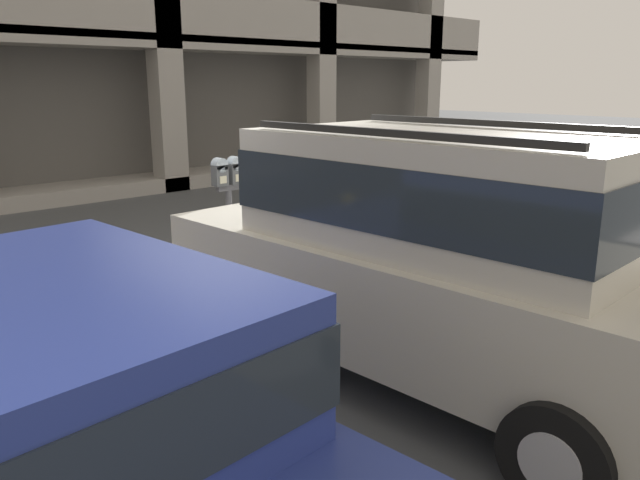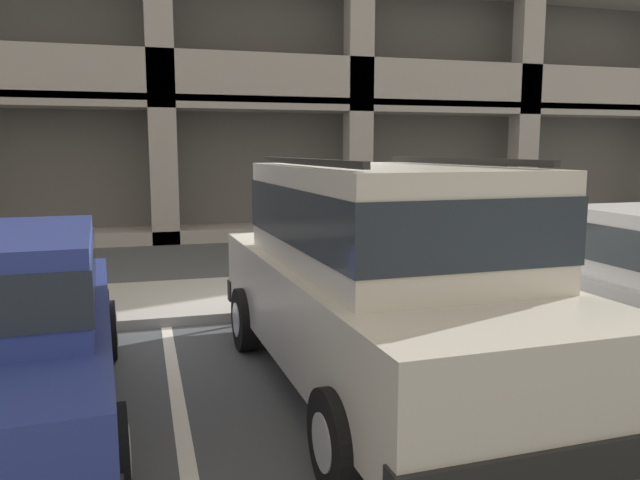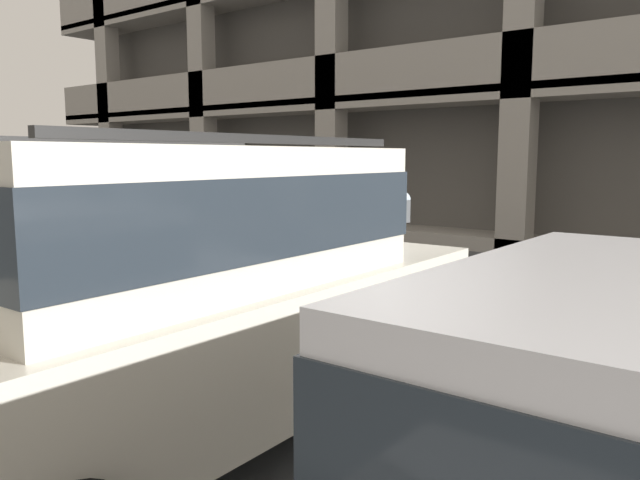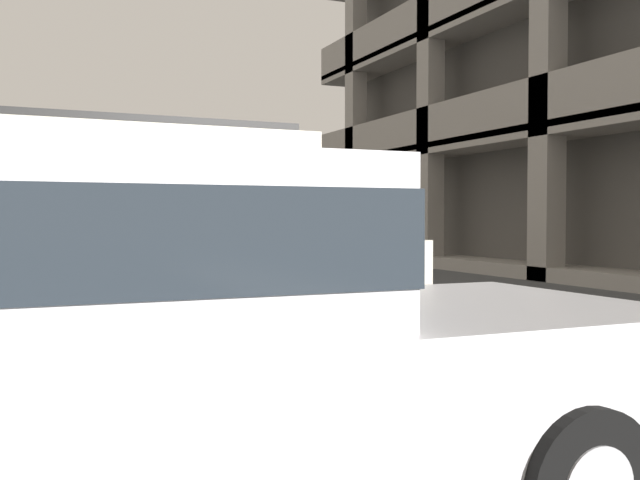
# 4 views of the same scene
# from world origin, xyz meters

# --- Properties ---
(ground_plane) EXTENTS (80.00, 80.00, 0.10)m
(ground_plane) POSITION_xyz_m (0.00, 0.00, -0.05)
(ground_plane) COLOR #444749
(sidewalk) EXTENTS (40.00, 2.20, 0.12)m
(sidewalk) POSITION_xyz_m (0.00, 1.30, 0.06)
(sidewalk) COLOR #9E9B93
(sidewalk) RESTS_ON ground_plane
(parking_stall_lines) EXTENTS (12.74, 4.80, 0.01)m
(parking_stall_lines) POSITION_xyz_m (1.58, -1.40, 0.00)
(parking_stall_lines) COLOR silver
(parking_stall_lines) RESTS_ON ground_plane
(silver_suv) EXTENTS (2.13, 4.84, 2.03)m
(silver_suv) POSITION_xyz_m (0.16, -2.32, 1.09)
(silver_suv) COLOR beige
(silver_suv) RESTS_ON ground_plane
(parking_meter_near) EXTENTS (0.35, 0.12, 1.45)m
(parking_meter_near) POSITION_xyz_m (0.06, 0.35, 1.20)
(parking_meter_near) COLOR #47474C
(parking_meter_near) RESTS_ON sidewalk
(parking_garage) EXTENTS (32.00, 10.00, 13.25)m
(parking_garage) POSITION_xyz_m (-1.30, 12.29, 6.03)
(parking_garage) COLOR #54514D
(parking_garage) RESTS_ON ground_plane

